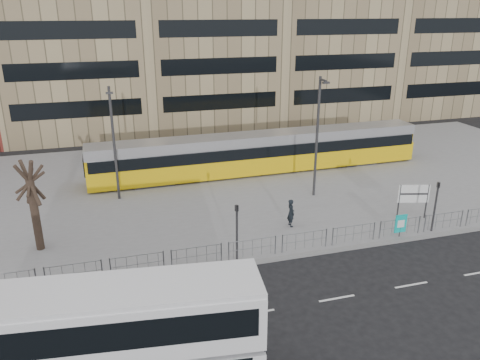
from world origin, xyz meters
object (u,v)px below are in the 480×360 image
object	(u,v)px
double_decker_bus	(109,337)
pedestrian	(291,213)
lamp_post_west	(114,140)
station_sign	(414,195)
lamp_post_east	(318,133)
traffic_light_east	(436,200)
ad_panel	(401,224)
tram	(261,153)
traffic_light_west	(237,225)
bare_tree	(26,156)

from	to	relation	value
double_decker_bus	pedestrian	xyz separation A→B (m)	(10.81, 10.31, -1.22)
lamp_post_west	double_decker_bus	bearing A→B (deg)	-93.10
station_sign	lamp_post_east	size ratio (longest dim) A/B	0.27
pedestrian	traffic_light_east	xyz separation A→B (m)	(7.84, -2.99, 1.11)
ad_panel	traffic_light_east	distance (m)	2.57
tram	ad_panel	bearing A→B (deg)	-73.78
ad_panel	pedestrian	xyz separation A→B (m)	(-5.56, 3.09, 0.06)
double_decker_bus	station_sign	xyz separation A→B (m)	(18.56, 9.24, -0.54)
traffic_light_west	lamp_post_west	bearing A→B (deg)	102.37
double_decker_bus	pedestrian	bearing A→B (deg)	50.42
double_decker_bus	tram	bearing A→B (deg)	65.79
lamp_post_west	tram	bearing A→B (deg)	13.84
station_sign	traffic_light_west	distance (m)	12.15
traffic_light_east	lamp_post_east	size ratio (longest dim) A/B	0.37
double_decker_bus	station_sign	distance (m)	20.74
bare_tree	station_sign	bearing A→B (deg)	-5.77
station_sign	pedestrian	distance (m)	7.86
pedestrian	bare_tree	distance (m)	15.09
double_decker_bus	lamp_post_east	world-z (taller)	lamp_post_east
double_decker_bus	ad_panel	world-z (taller)	double_decker_bus
tram	traffic_light_west	size ratio (longest dim) A/B	8.71
lamp_post_east	double_decker_bus	bearing A→B (deg)	-134.63
pedestrian	bare_tree	world-z (taller)	bare_tree
lamp_post_east	traffic_light_west	bearing A→B (deg)	-137.33
tram	lamp_post_west	size ratio (longest dim) A/B	3.46
traffic_light_east	bare_tree	size ratio (longest dim) A/B	0.42
ad_panel	traffic_light_west	xyz separation A→B (m)	(-9.79, 0.15, 1.17)
double_decker_bus	ad_panel	xyz separation A→B (m)	(16.37, 7.21, -1.28)
station_sign	bare_tree	world-z (taller)	bare_tree
traffic_light_east	lamp_post_west	distance (m)	20.62
station_sign	bare_tree	xyz separation A→B (m)	(-22.12, 2.23, 3.79)
traffic_light_west	traffic_light_east	xyz separation A→B (m)	(12.08, -0.04, 0.00)
traffic_light_west	traffic_light_east	size ratio (longest dim) A/B	1.00
double_decker_bus	ad_panel	bearing A→B (deg)	30.57
double_decker_bus	station_sign	world-z (taller)	double_decker_bus
station_sign	pedestrian	size ratio (longest dim) A/B	1.29
lamp_post_west	bare_tree	bearing A→B (deg)	-126.16
traffic_light_east	lamp_post_east	bearing A→B (deg)	138.99
tram	traffic_light_west	world-z (taller)	tram
pedestrian	bare_tree	size ratio (longest dim) A/B	0.24
traffic_light_west	ad_panel	bearing A→B (deg)	-17.10
lamp_post_east	traffic_light_east	bearing A→B (deg)	-58.57
lamp_post_west	bare_tree	xyz separation A→B (m)	(-4.51, -6.18, 1.07)
traffic_light_east	lamp_post_east	distance (m)	8.77
pedestrian	bare_tree	xyz separation A→B (m)	(-14.37, 1.17, 4.48)
traffic_light_west	lamp_post_east	bearing A→B (deg)	26.43
ad_panel	traffic_light_east	world-z (taller)	traffic_light_east
pedestrian	lamp_post_west	xyz separation A→B (m)	(-9.85, 7.34, 3.40)
tram	traffic_light_east	xyz separation A→B (m)	(6.37, -13.13, 0.38)
lamp_post_west	pedestrian	bearing A→B (deg)	-36.70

